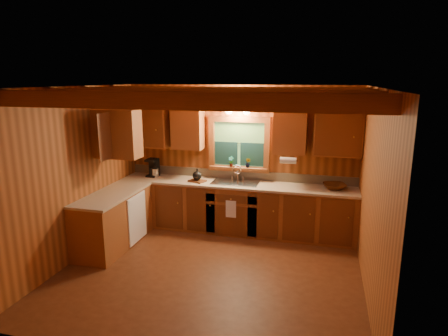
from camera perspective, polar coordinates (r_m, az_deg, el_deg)
name	(u,v)px	position (r m, az deg, el deg)	size (l,w,h in m)	color
room	(209,184)	(5.27, -2.20, -2.44)	(4.20, 4.20, 4.20)	#5B2D16
ceiling_beams	(208,96)	(5.08, -2.32, 10.60)	(4.20, 2.54, 0.18)	brown
base_cabinets	(204,211)	(6.84, -3.00, -6.39)	(4.20, 2.22, 0.86)	brown
countertop	(204,187)	(6.71, -2.91, -2.76)	(4.20, 2.24, 0.04)	tan
backsplash	(239,175)	(7.12, 2.21, -0.99)	(4.20, 0.02, 0.16)	tan
dishwasher_panel	(137,218)	(6.68, -12.67, -7.21)	(0.02, 0.60, 0.80)	white
upper_cabinets	(201,130)	(6.66, -3.36, 5.57)	(4.19, 1.77, 0.78)	brown
window	(239,145)	(6.99, 2.22, 3.35)	(1.12, 0.08, 1.00)	brown
window_sill	(238,168)	(7.02, 2.11, 0.00)	(1.06, 0.14, 0.04)	brown
wall_sconce	(238,110)	(6.79, 2.04, 8.48)	(0.45, 0.21, 0.17)	black
paper_towel_roll	(288,160)	(6.55, 9.45, 1.11)	(0.11, 0.11, 0.27)	white
dish_towel	(231,209)	(6.67, 1.02, -6.08)	(0.18, 0.01, 0.30)	white
sink	(235,185)	(6.88, 1.69, -2.54)	(0.82, 0.48, 0.43)	silver
coffee_maker	(153,167)	(7.43, -10.40, 0.09)	(0.19, 0.24, 0.34)	black
utensil_crock	(155,172)	(7.36, -10.10, -0.62)	(0.13, 0.13, 0.37)	silver
cutting_board	(197,181)	(6.96, -3.97, -1.90)	(0.28, 0.20, 0.03)	#602E14
teakettle	(197,176)	(6.94, -3.98, -1.14)	(0.17, 0.17, 0.21)	black
wicker_basket	(334,186)	(6.73, 15.95, -2.62)	(0.38, 0.38, 0.09)	#48230C
potted_plant_left	(231,162)	(7.01, 1.05, 0.95)	(0.10, 0.07, 0.19)	#602E14
potted_plant_right	(248,163)	(6.96, 3.55, 0.77)	(0.10, 0.08, 0.18)	#602E14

